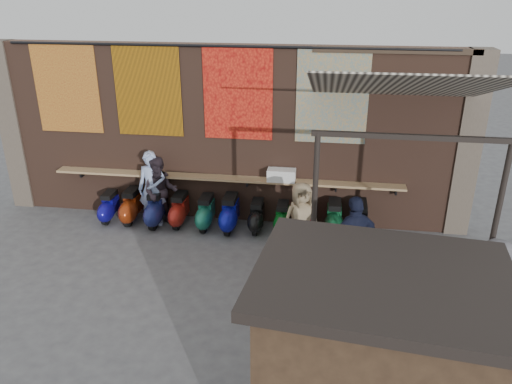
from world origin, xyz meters
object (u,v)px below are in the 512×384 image
scooter_stool_9 (334,219)px  scooter_stool_4 (206,213)px  diner_left (152,189)px  scooter_stool_6 (257,216)px  scooter_stool_10 (359,221)px  shopper_navy (354,241)px  diner_right (160,192)px  scooter_stool_8 (307,219)px  shopper_tan (301,220)px  shopper_grey (490,287)px  scooter_stool_0 (109,207)px  scooter_stool_7 (282,219)px  scooter_stool_3 (179,210)px  scooter_stool_2 (156,209)px  scooter_stool_5 (230,214)px  shelf_box (281,175)px  market_stall (371,379)px  scooter_stool_1 (132,206)px

scooter_stool_9 → scooter_stool_4: bearing=-179.4°
scooter_stool_9 → diner_left: diner_left is taller
scooter_stool_6 → scooter_stool_10: bearing=-1.1°
scooter_stool_9 → shopper_navy: 1.91m
diner_right → scooter_stool_8: bearing=-9.9°
scooter_stool_4 → shopper_navy: bearing=-29.1°
scooter_stool_9 → shopper_tan: bearing=-126.1°
scooter_stool_10 → diner_left: (-4.65, 0.03, 0.47)m
scooter_stool_4 → shopper_grey: bearing=-28.8°
shopper_navy → scooter_stool_0: bearing=-47.1°
scooter_stool_0 → diner_left: 1.22m
diner_right → shopper_grey: (6.33, -2.93, -0.01)m
scooter_stool_8 → scooter_stool_10: bearing=-2.0°
scooter_stool_7 → shopper_grey: 4.59m
scooter_stool_3 → scooter_stool_4: bearing=-4.9°
shopper_navy → diner_right: bearing=-51.9°
scooter_stool_6 → scooter_stool_7: 0.58m
scooter_stool_2 → shopper_tan: size_ratio=0.54×
scooter_stool_5 → scooter_stool_7: 1.18m
shopper_navy → scooter_stool_7: bearing=-79.1°
scooter_stool_7 → diner_right: bearing=179.2°
shelf_box → market_stall: bearing=-75.2°
scooter_stool_10 → scooter_stool_7: bearing=-179.7°
scooter_stool_0 → diner_right: (1.29, -0.02, 0.48)m
scooter_stool_0 → market_stall: 8.01m
scooter_stool_4 → market_stall: (3.25, -5.63, 0.85)m
scooter_stool_0 → scooter_stool_3: (1.70, 0.01, 0.03)m
scooter_stool_10 → shopper_tan: bearing=-143.7°
scooter_stool_0 → scooter_stool_2: 1.18m
scooter_stool_8 → scooter_stool_3: bearing=179.6°
diner_right → market_stall: (4.29, -5.66, 0.40)m
scooter_stool_5 → scooter_stool_10: bearing=0.4°
scooter_stool_8 → shopper_grey: shopper_grey is taller
scooter_stool_8 → scooter_stool_2: bearing=-179.2°
diner_right → shopper_grey: bearing=-34.8°
scooter_stool_6 → scooter_stool_9: scooter_stool_9 is taller
scooter_stool_9 → scooter_stool_1: bearing=179.6°
scooter_stool_3 → scooter_stool_6: size_ratio=1.07×
scooter_stool_3 → scooter_stool_5: size_ratio=0.93×
scooter_stool_9 → diner_left: size_ratio=0.47×
scooter_stool_2 → scooter_stool_3: (0.52, 0.07, -0.03)m
scooter_stool_7 → scooter_stool_10: (1.68, 0.01, 0.06)m
scooter_stool_7 → scooter_stool_10: 1.68m
scooter_stool_1 → scooter_stool_9: size_ratio=0.99×
scooter_stool_4 → market_stall: size_ratio=0.32×
scooter_stool_3 → scooter_stool_8: size_ratio=1.00×
diner_right → shopper_tan: size_ratio=1.04×
scooter_stool_4 → diner_left: size_ratio=0.45×
scooter_stool_9 → scooter_stool_10: 0.54m
scooter_stool_4 → shopper_tan: bearing=-22.3°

